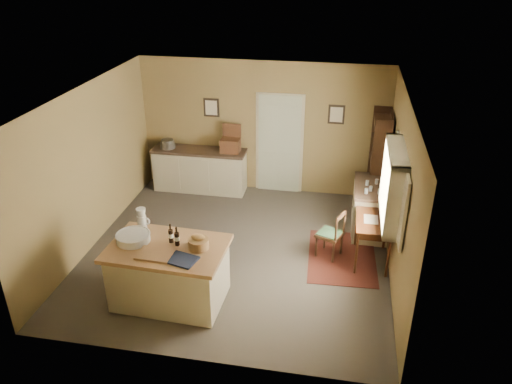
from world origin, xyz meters
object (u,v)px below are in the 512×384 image
at_px(sideboard, 200,169).
at_px(writing_desk, 374,225).
at_px(work_island, 169,272).
at_px(shelving_unit, 381,163).
at_px(desk_chair, 330,234).
at_px(right_cabinet, 371,208).

relative_size(sideboard, writing_desk, 2.11).
distance_m(work_island, shelving_unit, 4.59).
height_order(sideboard, desk_chair, sideboard).
distance_m(writing_desk, desk_chair, 0.73).
distance_m(writing_desk, right_cabinet, 1.00).
bearing_deg(work_island, right_cabinet, 43.37).
distance_m(work_island, desk_chair, 2.71).
relative_size(sideboard, desk_chair, 2.37).
height_order(desk_chair, right_cabinet, right_cabinet).
bearing_deg(writing_desk, work_island, -151.84).
height_order(work_island, shelving_unit, shelving_unit).
bearing_deg(desk_chair, work_island, -121.33).
bearing_deg(work_island, writing_desk, 30.46).
bearing_deg(sideboard, right_cabinet, -17.32).
xyz_separation_m(work_island, desk_chair, (2.21, 1.57, -0.07)).
relative_size(work_island, right_cabinet, 1.48).
relative_size(work_island, sideboard, 0.87).
relative_size(desk_chair, shelving_unit, 0.42).
height_order(work_island, right_cabinet, work_island).
bearing_deg(right_cabinet, shelving_unit, 80.23).
xyz_separation_m(writing_desk, right_cabinet, (-0.00, 0.97, -0.21)).
bearing_deg(desk_chair, sideboard, 167.23).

